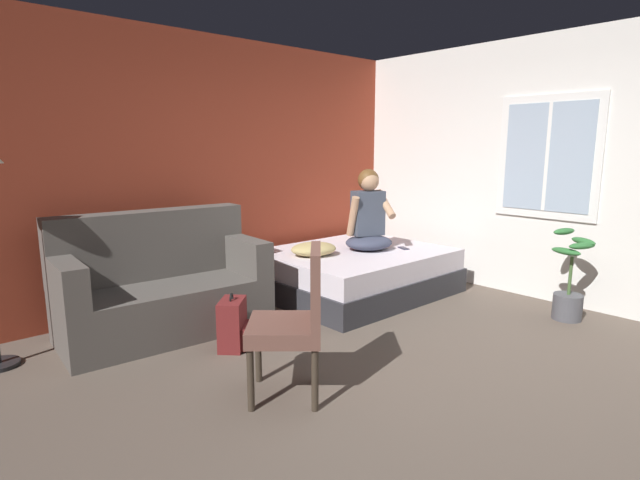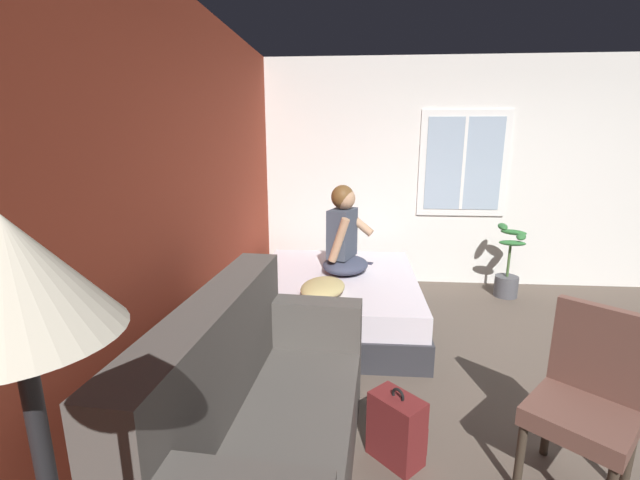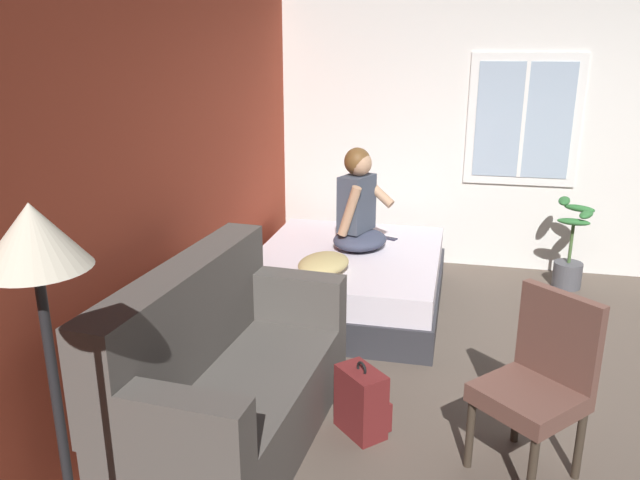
{
  "view_description": "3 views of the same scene",
  "coord_description": "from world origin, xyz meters",
  "px_view_note": "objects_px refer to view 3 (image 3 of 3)",
  "views": [
    {
      "loc": [
        -2.65,
        -1.86,
        1.6
      ],
      "look_at": [
        0.29,
        1.42,
        0.77
      ],
      "focal_mm": 28.0,
      "sensor_mm": 36.0,
      "label": 1
    },
    {
      "loc": [
        -2.77,
        1.69,
        1.83
      ],
      "look_at": [
        0.53,
        1.95,
        1.01
      ],
      "focal_mm": 24.0,
      "sensor_mm": 36.0,
      "label": 2
    },
    {
      "loc": [
        -3.78,
        0.95,
        2.18
      ],
      "look_at": [
        0.23,
        1.87,
        0.88
      ],
      "focal_mm": 35.0,
      "sensor_mm": 36.0,
      "label": 3
    }
  ],
  "objects_px": {
    "cell_phone": "(389,238)",
    "backpack": "(362,402)",
    "throw_pillow": "(324,264)",
    "potted_plant": "(570,256)",
    "bed": "(348,279)",
    "person_seated": "(359,209)",
    "floor_lamp": "(40,282)",
    "side_chair": "(539,379)",
    "couch": "(225,379)"
  },
  "relations": [
    {
      "from": "couch",
      "to": "backpack",
      "type": "xyz_separation_m",
      "value": [
        0.25,
        -0.74,
        -0.2
      ]
    },
    {
      "from": "person_seated",
      "to": "cell_phone",
      "type": "bearing_deg",
      "value": -35.32
    },
    {
      "from": "cell_phone",
      "to": "backpack",
      "type": "bearing_deg",
      "value": -155.33
    },
    {
      "from": "throw_pillow",
      "to": "potted_plant",
      "type": "distance_m",
      "value": 2.46
    },
    {
      "from": "couch",
      "to": "potted_plant",
      "type": "distance_m",
      "value": 3.7
    },
    {
      "from": "person_seated",
      "to": "cell_phone",
      "type": "relative_size",
      "value": 6.08
    },
    {
      "from": "person_seated",
      "to": "throw_pillow",
      "type": "xyz_separation_m",
      "value": [
        -0.65,
        0.16,
        -0.29
      ]
    },
    {
      "from": "person_seated",
      "to": "floor_lamp",
      "type": "bearing_deg",
      "value": 171.69
    },
    {
      "from": "backpack",
      "to": "floor_lamp",
      "type": "distance_m",
      "value": 2.11
    },
    {
      "from": "backpack",
      "to": "cell_phone",
      "type": "distance_m",
      "value": 2.31
    },
    {
      "from": "bed",
      "to": "floor_lamp",
      "type": "xyz_separation_m",
      "value": [
        -3.31,
        0.44,
        1.19
      ]
    },
    {
      "from": "bed",
      "to": "couch",
      "type": "xyz_separation_m",
      "value": [
        -2.08,
        0.32,
        0.16
      ]
    },
    {
      "from": "bed",
      "to": "cell_phone",
      "type": "bearing_deg",
      "value": -33.02
    },
    {
      "from": "throw_pillow",
      "to": "potted_plant",
      "type": "relative_size",
      "value": 0.56
    },
    {
      "from": "couch",
      "to": "potted_plant",
      "type": "relative_size",
      "value": 2.06
    },
    {
      "from": "couch",
      "to": "cell_phone",
      "type": "xyz_separation_m",
      "value": [
        2.54,
        -0.61,
        0.09
      ]
    },
    {
      "from": "couch",
      "to": "throw_pillow",
      "type": "bearing_deg",
      "value": -7.99
    },
    {
      "from": "couch",
      "to": "side_chair",
      "type": "xyz_separation_m",
      "value": [
        0.13,
        -1.67,
        0.14
      ]
    },
    {
      "from": "backpack",
      "to": "cell_phone",
      "type": "relative_size",
      "value": 3.18
    },
    {
      "from": "cell_phone",
      "to": "floor_lamp",
      "type": "distance_m",
      "value": 3.95
    },
    {
      "from": "side_chair",
      "to": "cell_phone",
      "type": "bearing_deg",
      "value": 23.79
    },
    {
      "from": "couch",
      "to": "throw_pillow",
      "type": "height_order",
      "value": "couch"
    },
    {
      "from": "throw_pillow",
      "to": "cell_phone",
      "type": "relative_size",
      "value": 3.33
    },
    {
      "from": "person_seated",
      "to": "floor_lamp",
      "type": "height_order",
      "value": "floor_lamp"
    },
    {
      "from": "couch",
      "to": "throw_pillow",
      "type": "distance_m",
      "value": 1.58
    },
    {
      "from": "cell_phone",
      "to": "couch",
      "type": "bearing_deg",
      "value": -172.12
    },
    {
      "from": "bed",
      "to": "throw_pillow",
      "type": "xyz_separation_m",
      "value": [
        -0.52,
        0.1,
        0.31
      ]
    },
    {
      "from": "cell_phone",
      "to": "potted_plant",
      "type": "distance_m",
      "value": 1.69
    },
    {
      "from": "floor_lamp",
      "to": "person_seated",
      "type": "bearing_deg",
      "value": -8.31
    },
    {
      "from": "couch",
      "to": "backpack",
      "type": "relative_size",
      "value": 3.83
    },
    {
      "from": "bed",
      "to": "cell_phone",
      "type": "relative_size",
      "value": 13.38
    },
    {
      "from": "couch",
      "to": "throw_pillow",
      "type": "relative_size",
      "value": 3.66
    },
    {
      "from": "floor_lamp",
      "to": "potted_plant",
      "type": "height_order",
      "value": "floor_lamp"
    },
    {
      "from": "side_chair",
      "to": "floor_lamp",
      "type": "xyz_separation_m",
      "value": [
        -1.36,
        1.79,
        0.9
      ]
    },
    {
      "from": "person_seated",
      "to": "throw_pillow",
      "type": "relative_size",
      "value": 1.82
    },
    {
      "from": "bed",
      "to": "floor_lamp",
      "type": "distance_m",
      "value": 3.55
    },
    {
      "from": "backpack",
      "to": "throw_pillow",
      "type": "bearing_deg",
      "value": 21.76
    },
    {
      "from": "side_chair",
      "to": "potted_plant",
      "type": "bearing_deg",
      "value": -11.55
    },
    {
      "from": "bed",
      "to": "backpack",
      "type": "bearing_deg",
      "value": -166.98
    },
    {
      "from": "couch",
      "to": "person_seated",
      "type": "xyz_separation_m",
      "value": [
        2.21,
        -0.38,
        0.44
      ]
    },
    {
      "from": "backpack",
      "to": "bed",
      "type": "bearing_deg",
      "value": 13.02
    },
    {
      "from": "bed",
      "to": "floor_lamp",
      "type": "bearing_deg",
      "value": 172.44
    },
    {
      "from": "person_seated",
      "to": "potted_plant",
      "type": "distance_m",
      "value": 2.07
    },
    {
      "from": "couch",
      "to": "person_seated",
      "type": "height_order",
      "value": "person_seated"
    },
    {
      "from": "throw_pillow",
      "to": "side_chair",
      "type": "bearing_deg",
      "value": -134.44
    },
    {
      "from": "bed",
      "to": "throw_pillow",
      "type": "relative_size",
      "value": 4.01
    },
    {
      "from": "floor_lamp",
      "to": "potted_plant",
      "type": "distance_m",
      "value": 4.92
    },
    {
      "from": "side_chair",
      "to": "throw_pillow",
      "type": "distance_m",
      "value": 2.04
    },
    {
      "from": "backpack",
      "to": "throw_pillow",
      "type": "height_order",
      "value": "throw_pillow"
    },
    {
      "from": "side_chair",
      "to": "person_seated",
      "type": "xyz_separation_m",
      "value": [
        2.08,
        1.29,
        0.3
      ]
    }
  ]
}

